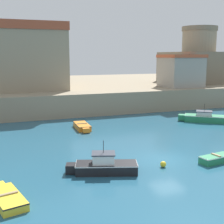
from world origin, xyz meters
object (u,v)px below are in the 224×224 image
Objects in this scene: motorboat_green_1 at (204,118)px; mooring_buoy at (163,164)px; motorboat_black_3 at (104,166)px; church at (19,53)px; dinghy_green_0 at (217,158)px; dinghy_orange_4 at (82,126)px; harbor_shed_mid_row at (181,71)px; fortress at (198,63)px; dinghy_yellow_2 at (7,197)px.

motorboat_green_1 is 18.07m from mooring_buoy.
church is at bearing 95.60° from motorboat_black_3.
motorboat_black_3 reaches higher than dinghy_green_0.
dinghy_orange_4 reaches higher than dinghy_green_0.
dinghy_green_0 is 9.04m from motorboat_black_3.
harbor_shed_mid_row is (4.33, 12.53, 5.26)m from motorboat_green_1.
dinghy_green_0 is 7.25× the size of mooring_buoy.
church reaches higher than dinghy_green_0.
church is at bearing 178.58° from fortress.
fortress is at bearing 57.05° from dinghy_green_0.
dinghy_yellow_2 is 0.81× the size of motorboat_black_3.
dinghy_yellow_2 is 0.98× the size of dinghy_orange_4.
dinghy_green_0 is at bearing -6.66° from mooring_buoy.
dinghy_green_0 is at bearing 4.92° from dinghy_yellow_2.
dinghy_yellow_2 is at bearing -118.65° from dinghy_orange_4.
harbor_shed_mid_row is (17.32, 25.09, 5.57)m from mooring_buoy.
dinghy_yellow_2 is (-24.17, -14.43, -0.27)m from motorboat_green_1.
dinghy_orange_4 reaches higher than dinghy_yellow_2.
harbor_shed_mid_row is (21.85, 24.65, 5.27)m from motorboat_black_3.
dinghy_orange_4 is at bearing -150.81° from harbor_shed_mid_row.
fortress reaches higher than motorboat_green_1.
motorboat_green_1 is at bearing 56.89° from dinghy_green_0.
dinghy_green_0 is at bearing -116.67° from harbor_shed_mid_row.
dinghy_yellow_2 is at bearing -170.52° from mooring_buoy.
church is 1.47× the size of fortress.
motorboat_green_1 is 0.92× the size of harbor_shed_mid_row.
dinghy_orange_4 is (2.02, 13.58, -0.21)m from motorboat_black_3.
church reaches higher than fortress.
motorboat_green_1 is 15.56m from dinghy_orange_4.
dinghy_green_0 is 0.19× the size of church.
dinghy_green_0 is 0.63× the size of motorboat_black_3.
harbor_shed_mid_row is at bearing 70.92° from motorboat_green_1.
motorboat_green_1 reaches higher than dinghy_yellow_2.
motorboat_black_3 is at bearing 19.09° from dinghy_yellow_2.
motorboat_black_3 is 1.21× the size of dinghy_orange_4.
fortress is (25.32, 31.67, 6.64)m from mooring_buoy.
dinghy_green_0 is 0.53× the size of harbor_shed_mid_row.
dinghy_yellow_2 is 0.36× the size of fortress.
motorboat_black_3 is at bearing -145.31° from motorboat_green_1.
dinghy_yellow_2 is at bearing -136.60° from harbor_shed_mid_row.
mooring_buoy is at bearing -79.84° from dinghy_orange_4.
fortress reaches higher than motorboat_black_3.
mooring_buoy is at bearing 9.48° from dinghy_yellow_2.
fortress reaches higher than dinghy_yellow_2.
motorboat_green_1 reaches higher than dinghy_green_0.
dinghy_yellow_2 is 9.32× the size of mooring_buoy.
motorboat_black_3 reaches higher than mooring_buoy.
motorboat_green_1 is 29.84m from church.
fortress is at bearing 46.30° from motorboat_black_3.
church reaches higher than mooring_buoy.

